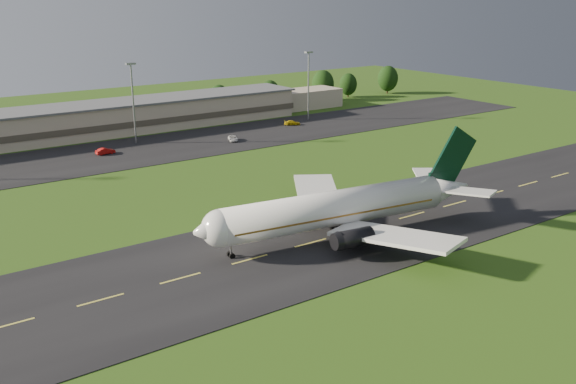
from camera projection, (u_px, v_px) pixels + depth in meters
ground at (311, 243)px, 98.40m from camera, size 360.00×360.00×0.00m
taxiway at (311, 243)px, 98.39m from camera, size 220.00×30.00×0.10m
apron at (130, 152)px, 154.44m from camera, size 260.00×30.00×0.10m
airliner at (339, 208)px, 99.92m from camera, size 51.15×41.80×15.57m
terminal at (117, 118)px, 175.63m from camera, size 145.00×16.00×8.40m
light_mast_centre at (133, 94)px, 159.65m from camera, size 2.40×1.20×20.35m
light_mast_east at (309, 77)px, 190.04m from camera, size 2.40×1.20×20.35m
tree_line at (209, 98)px, 201.58m from camera, size 201.34×8.96×10.72m
service_vehicle_b at (105, 151)px, 152.09m from camera, size 4.66×1.97×1.50m
service_vehicle_c at (233, 138)px, 165.73m from camera, size 3.85×5.24×1.32m
service_vehicle_d at (292, 123)px, 185.42m from camera, size 5.01×3.69×1.35m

